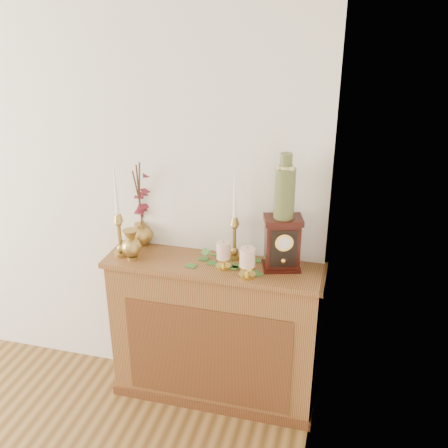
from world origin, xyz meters
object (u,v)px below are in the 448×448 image
(bud_vase, at_px, (131,245))
(ceramic_vase, at_px, (285,190))
(ginger_jar, at_px, (143,206))
(candlestick_left, at_px, (119,228))
(candlestick_center, at_px, (234,231))
(mantel_clock, at_px, (282,244))

(bud_vase, relative_size, ceramic_vase, 0.52)
(ginger_jar, bearing_deg, ceramic_vase, -7.19)
(candlestick_left, bearing_deg, ginger_jar, 68.56)
(bud_vase, bearing_deg, candlestick_center, 17.06)
(ceramic_vase, bearing_deg, bud_vase, -172.28)
(candlestick_left, relative_size, bud_vase, 2.86)
(bud_vase, distance_m, ceramic_vase, 0.91)
(ginger_jar, height_order, ceramic_vase, ceramic_vase)
(candlestick_left, height_order, ceramic_vase, ceramic_vase)
(ginger_jar, bearing_deg, candlestick_left, -111.44)
(candlestick_left, height_order, mantel_clock, candlestick_left)
(candlestick_center, distance_m, mantel_clock, 0.29)
(bud_vase, distance_m, ginger_jar, 0.26)
(candlestick_center, relative_size, ginger_jar, 0.95)
(candlestick_center, distance_m, bud_vase, 0.58)
(candlestick_center, bearing_deg, mantel_clock, -12.08)
(bud_vase, height_order, ceramic_vase, ceramic_vase)
(candlestick_center, relative_size, ceramic_vase, 1.45)
(candlestick_center, height_order, mantel_clock, candlestick_center)
(candlestick_center, bearing_deg, ginger_jar, 175.00)
(candlestick_left, height_order, candlestick_center, candlestick_left)
(mantel_clock, relative_size, ceramic_vase, 0.87)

